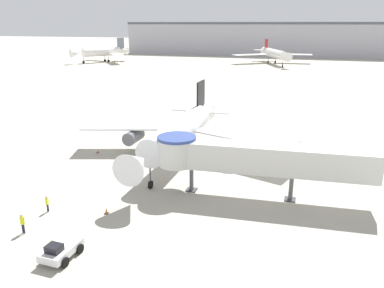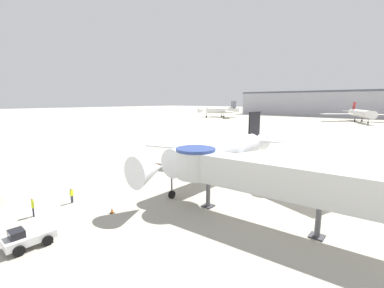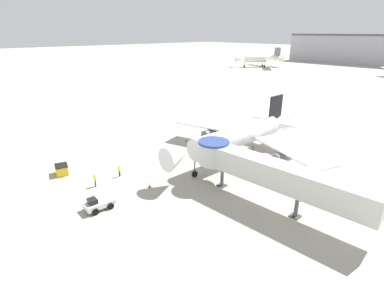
{
  "view_description": "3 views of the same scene",
  "coord_description": "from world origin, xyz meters",
  "px_view_note": "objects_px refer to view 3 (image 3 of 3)",
  "views": [
    {
      "loc": [
        12.5,
        -43.02,
        17.17
      ],
      "look_at": [
        -0.45,
        0.04,
        2.63
      ],
      "focal_mm": 35.0,
      "sensor_mm": 36.0,
      "label": 1
    },
    {
      "loc": [
        16.62,
        -28.08,
        10.78
      ],
      "look_at": [
        -4.62,
        -2.59,
        5.18
      ],
      "focal_mm": 24.0,
      "sensor_mm": 36.0,
      "label": 2
    },
    {
      "loc": [
        25.08,
        -34.7,
        19.33
      ],
      "look_at": [
        -5.06,
        -6.78,
        3.8
      ],
      "focal_mm": 28.0,
      "sensor_mm": 36.0,
      "label": 3
    }
  ],
  "objects_px": {
    "jet_bridge": "(263,170)",
    "traffic_cone_port_wing": "(186,140)",
    "main_airplane": "(240,136)",
    "pushback_tug_white": "(98,203)",
    "background_jet_gray_tail": "(261,59)",
    "traffic_cone_apron_front": "(110,199)",
    "traffic_cone_near_nose": "(150,185)",
    "service_container_yellow": "(62,170)",
    "ground_crew_marshaller": "(95,179)",
    "ground_crew_wing_walker": "(119,170)"
  },
  "relations": [
    {
      "from": "jet_bridge",
      "to": "service_container_yellow",
      "type": "bearing_deg",
      "value": -152.39
    },
    {
      "from": "service_container_yellow",
      "to": "jet_bridge",
      "type": "bearing_deg",
      "value": 31.45
    },
    {
      "from": "main_airplane",
      "to": "jet_bridge",
      "type": "xyz_separation_m",
      "value": [
        10.07,
        -8.46,
        0.43
      ]
    },
    {
      "from": "pushback_tug_white",
      "to": "traffic_cone_near_nose",
      "type": "relative_size",
      "value": 5.21
    },
    {
      "from": "service_container_yellow",
      "to": "ground_crew_wing_walker",
      "type": "relative_size",
      "value": 1.56
    },
    {
      "from": "ground_crew_marshaller",
      "to": "ground_crew_wing_walker",
      "type": "height_order",
      "value": "ground_crew_marshaller"
    },
    {
      "from": "ground_crew_wing_walker",
      "to": "background_jet_gray_tail",
      "type": "distance_m",
      "value": 147.54
    },
    {
      "from": "pushback_tug_white",
      "to": "ground_crew_marshaller",
      "type": "bearing_deg",
      "value": 160.26
    },
    {
      "from": "service_container_yellow",
      "to": "ground_crew_marshaller",
      "type": "relative_size",
      "value": 1.42
    },
    {
      "from": "pushback_tug_white",
      "to": "traffic_cone_port_wing",
      "type": "distance_m",
      "value": 24.66
    },
    {
      "from": "jet_bridge",
      "to": "traffic_cone_near_nose",
      "type": "bearing_deg",
      "value": -151.38
    },
    {
      "from": "jet_bridge",
      "to": "pushback_tug_white",
      "type": "relative_size",
      "value": 6.4
    },
    {
      "from": "traffic_cone_port_wing",
      "to": "traffic_cone_apron_front",
      "type": "height_order",
      "value": "traffic_cone_apron_front"
    },
    {
      "from": "traffic_cone_port_wing",
      "to": "background_jet_gray_tail",
      "type": "distance_m",
      "value": 130.98
    },
    {
      "from": "traffic_cone_apron_front",
      "to": "background_jet_gray_tail",
      "type": "distance_m",
      "value": 153.71
    },
    {
      "from": "traffic_cone_port_wing",
      "to": "ground_crew_marshaller",
      "type": "height_order",
      "value": "ground_crew_marshaller"
    },
    {
      "from": "service_container_yellow",
      "to": "traffic_cone_apron_front",
      "type": "distance_m",
      "value": 11.54
    },
    {
      "from": "main_airplane",
      "to": "ground_crew_wing_walker",
      "type": "relative_size",
      "value": 18.47
    },
    {
      "from": "main_airplane",
      "to": "traffic_cone_apron_front",
      "type": "xyz_separation_m",
      "value": [
        -2.43,
        -21.67,
        -3.5
      ]
    },
    {
      "from": "traffic_cone_apron_front",
      "to": "traffic_cone_near_nose",
      "type": "height_order",
      "value": "traffic_cone_apron_front"
    },
    {
      "from": "pushback_tug_white",
      "to": "service_container_yellow",
      "type": "relative_size",
      "value": 1.34
    },
    {
      "from": "traffic_cone_port_wing",
      "to": "traffic_cone_near_nose",
      "type": "distance_m",
      "value": 18.14
    },
    {
      "from": "jet_bridge",
      "to": "background_jet_gray_tail",
      "type": "height_order",
      "value": "background_jet_gray_tail"
    },
    {
      "from": "ground_crew_marshaller",
      "to": "background_jet_gray_tail",
      "type": "bearing_deg",
      "value": 129.87
    },
    {
      "from": "main_airplane",
      "to": "pushback_tug_white",
      "type": "height_order",
      "value": "main_airplane"
    },
    {
      "from": "traffic_cone_port_wing",
      "to": "main_airplane",
      "type": "bearing_deg",
      "value": 4.35
    },
    {
      "from": "jet_bridge",
      "to": "service_container_yellow",
      "type": "xyz_separation_m",
      "value": [
        -23.94,
        -14.64,
        -3.6
      ]
    },
    {
      "from": "ground_crew_marshaller",
      "to": "traffic_cone_port_wing",
      "type": "bearing_deg",
      "value": 116.07
    },
    {
      "from": "traffic_cone_apron_front",
      "to": "ground_crew_marshaller",
      "type": "height_order",
      "value": "ground_crew_marshaller"
    },
    {
      "from": "main_airplane",
      "to": "pushback_tug_white",
      "type": "distance_m",
      "value": 23.71
    },
    {
      "from": "jet_bridge",
      "to": "main_airplane",
      "type": "bearing_deg",
      "value": 136.11
    },
    {
      "from": "traffic_cone_apron_front",
      "to": "traffic_cone_near_nose",
      "type": "bearing_deg",
      "value": 85.53
    },
    {
      "from": "background_jet_gray_tail",
      "to": "traffic_cone_port_wing",
      "type": "bearing_deg",
      "value": -27.11
    },
    {
      "from": "jet_bridge",
      "to": "traffic_cone_port_wing",
      "type": "relative_size",
      "value": 35.51
    },
    {
      "from": "service_container_yellow",
      "to": "background_jet_gray_tail",
      "type": "height_order",
      "value": "background_jet_gray_tail"
    },
    {
      "from": "traffic_cone_near_nose",
      "to": "ground_crew_marshaller",
      "type": "distance_m",
      "value": 7.27
    },
    {
      "from": "jet_bridge",
      "to": "traffic_cone_near_nose",
      "type": "distance_m",
      "value": 14.84
    },
    {
      "from": "traffic_cone_near_nose",
      "to": "service_container_yellow",
      "type": "bearing_deg",
      "value": -149.6
    },
    {
      "from": "pushback_tug_white",
      "to": "traffic_cone_apron_front",
      "type": "height_order",
      "value": "pushback_tug_white"
    },
    {
      "from": "traffic_cone_near_nose",
      "to": "traffic_cone_port_wing",
      "type": "bearing_deg",
      "value": 122.85
    },
    {
      "from": "background_jet_gray_tail",
      "to": "jet_bridge",
      "type": "bearing_deg",
      "value": -21.16
    },
    {
      "from": "main_airplane",
      "to": "ground_crew_wing_walker",
      "type": "xyz_separation_m",
      "value": [
        -7.53,
        -17.41,
        -2.9
      ]
    },
    {
      "from": "jet_bridge",
      "to": "pushback_tug_white",
      "type": "distance_m",
      "value": 19.44
    },
    {
      "from": "pushback_tug_white",
      "to": "traffic_cone_near_nose",
      "type": "distance_m",
      "value": 7.31
    },
    {
      "from": "traffic_cone_near_nose",
      "to": "ground_crew_wing_walker",
      "type": "distance_m",
      "value": 5.72
    },
    {
      "from": "main_airplane",
      "to": "pushback_tug_white",
      "type": "relative_size",
      "value": 8.81
    },
    {
      "from": "traffic_cone_port_wing",
      "to": "background_jet_gray_tail",
      "type": "bearing_deg",
      "value": 119.11
    },
    {
      "from": "traffic_cone_port_wing",
      "to": "background_jet_gray_tail",
      "type": "height_order",
      "value": "background_jet_gray_tail"
    },
    {
      "from": "service_container_yellow",
      "to": "traffic_cone_port_wing",
      "type": "bearing_deg",
      "value": 84.76
    },
    {
      "from": "ground_crew_wing_walker",
      "to": "main_airplane",
      "type": "bearing_deg",
      "value": 142.06
    }
  ]
}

